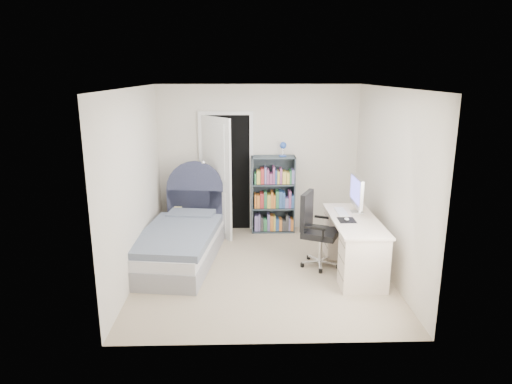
{
  "coord_description": "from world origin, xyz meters",
  "views": [
    {
      "loc": [
        -0.25,
        -5.9,
        2.69
      ],
      "look_at": [
        -0.08,
        0.27,
        1.06
      ],
      "focal_mm": 32.0,
      "sensor_mm": 36.0,
      "label": 1
    }
  ],
  "objects_px": {
    "nightstand": "(180,218)",
    "floor_lamp": "(202,206)",
    "office_chair": "(315,226)",
    "bookcase": "(274,197)",
    "bed": "(181,240)",
    "desk": "(354,242)"
  },
  "relations": [
    {
      "from": "nightstand",
      "to": "floor_lamp",
      "type": "relative_size",
      "value": 0.41
    },
    {
      "from": "bookcase",
      "to": "nightstand",
      "type": "bearing_deg",
      "value": -168.44
    },
    {
      "from": "floor_lamp",
      "to": "desk",
      "type": "xyz_separation_m",
      "value": [
        2.2,
        -1.4,
        -0.12
      ]
    },
    {
      "from": "bed",
      "to": "bookcase",
      "type": "distance_m",
      "value": 1.91
    },
    {
      "from": "nightstand",
      "to": "office_chair",
      "type": "relative_size",
      "value": 0.5
    },
    {
      "from": "office_chair",
      "to": "bed",
      "type": "bearing_deg",
      "value": 172.85
    },
    {
      "from": "nightstand",
      "to": "bookcase",
      "type": "distance_m",
      "value": 1.62
    },
    {
      "from": "floor_lamp",
      "to": "desk",
      "type": "bearing_deg",
      "value": -32.45
    },
    {
      "from": "floor_lamp",
      "to": "bookcase",
      "type": "distance_m",
      "value": 1.23
    },
    {
      "from": "floor_lamp",
      "to": "desk",
      "type": "distance_m",
      "value": 2.62
    },
    {
      "from": "bed",
      "to": "desk",
      "type": "distance_m",
      "value": 2.48
    },
    {
      "from": "bookcase",
      "to": "floor_lamp",
      "type": "bearing_deg",
      "value": -167.54
    },
    {
      "from": "floor_lamp",
      "to": "bed",
      "type": "bearing_deg",
      "value": -103.72
    },
    {
      "from": "nightstand",
      "to": "office_chair",
      "type": "bearing_deg",
      "value": -28.94
    },
    {
      "from": "desk",
      "to": "office_chair",
      "type": "bearing_deg",
      "value": 157.84
    },
    {
      "from": "bookcase",
      "to": "office_chair",
      "type": "height_order",
      "value": "bookcase"
    },
    {
      "from": "bed",
      "to": "floor_lamp",
      "type": "distance_m",
      "value": 1.01
    },
    {
      "from": "desk",
      "to": "office_chair",
      "type": "xyz_separation_m",
      "value": [
        -0.51,
        0.21,
        0.17
      ]
    },
    {
      "from": "desk",
      "to": "bed",
      "type": "bearing_deg",
      "value": 169.56
    },
    {
      "from": "office_chair",
      "to": "floor_lamp",
      "type": "bearing_deg",
      "value": 144.83
    },
    {
      "from": "nightstand",
      "to": "bookcase",
      "type": "bearing_deg",
      "value": 11.56
    },
    {
      "from": "bookcase",
      "to": "desk",
      "type": "height_order",
      "value": "bookcase"
    }
  ]
}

